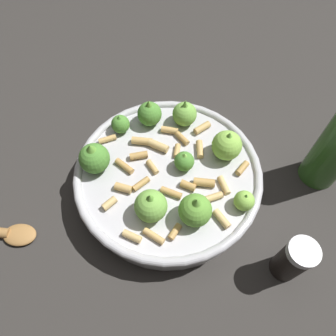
{
  "coord_description": "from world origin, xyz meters",
  "views": [
    {
      "loc": [
        -0.13,
        -0.21,
        0.46
      ],
      "look_at": [
        0.0,
        0.0,
        0.06
      ],
      "focal_mm": 32.57,
      "sensor_mm": 36.0,
      "label": 1
    }
  ],
  "objects": [
    {
      "name": "pepper_shaker",
      "position": [
        0.07,
        -0.21,
        0.05
      ],
      "size": [
        0.04,
        0.04,
        0.09
      ],
      "color": "black",
      "rests_on": "ground"
    },
    {
      "name": "ground_plane",
      "position": [
        0.0,
        0.0,
        0.0
      ],
      "size": [
        2.4,
        2.4,
        0.0
      ],
      "primitive_type": "plane",
      "color": "#2D2B28"
    },
    {
      "name": "cooking_pan",
      "position": [
        0.0,
        0.0,
        0.04
      ],
      "size": [
        0.3,
        0.3,
        0.11
      ],
      "color": "#B7B7BC",
      "rests_on": "ground"
    }
  ]
}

